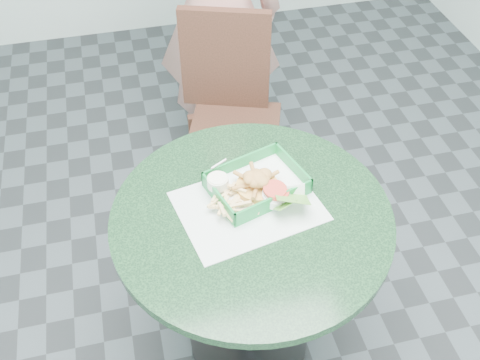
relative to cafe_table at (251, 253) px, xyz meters
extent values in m
cube|color=#303335|center=(0.00, 0.00, -0.58)|extent=(4.00, 5.00, 0.02)
cylinder|color=#2C2C2F|center=(0.00, 0.00, -0.57)|extent=(0.45, 0.45, 0.02)
cylinder|color=#2C2C2F|center=(0.00, 0.00, -0.20)|extent=(0.08, 0.08, 0.70)
cylinder|color=#1C2E21|center=(0.00, 0.00, 0.15)|extent=(0.85, 0.85, 0.03)
cube|color=brown|center=(0.12, 0.76, -0.13)|extent=(0.38, 0.38, 0.04)
cube|color=brown|center=(0.12, 0.93, 0.12)|extent=(0.38, 0.04, 0.46)
cube|color=brown|center=(-0.04, 0.59, -0.37)|extent=(0.04, 0.04, 0.43)
cube|color=brown|center=(0.29, 0.59, -0.37)|extent=(0.04, 0.04, 0.43)
cube|color=brown|center=(-0.04, 0.92, -0.37)|extent=(0.04, 0.04, 0.43)
cube|color=brown|center=(0.29, 0.92, -0.37)|extent=(0.04, 0.04, 0.43)
imported|color=#DC9488|center=(0.14, 1.17, 0.26)|extent=(0.69, 0.54, 1.68)
cube|color=silver|center=(0.00, 0.03, 0.17)|extent=(0.46, 0.38, 0.00)
cube|color=#147D35|center=(0.04, 0.09, 0.18)|extent=(0.28, 0.20, 0.01)
cube|color=white|center=(0.04, 0.09, 0.18)|extent=(0.26, 0.19, 0.00)
cube|color=#147D35|center=(0.04, 0.19, 0.20)|extent=(0.28, 0.01, 0.05)
cube|color=#147D35|center=(0.04, 0.00, 0.20)|extent=(0.28, 0.01, 0.05)
cube|color=#147D35|center=(0.17, 0.09, 0.20)|extent=(0.01, 0.20, 0.05)
cube|color=#147D35|center=(-0.09, 0.09, 0.20)|extent=(0.01, 0.20, 0.05)
cylinder|color=gold|center=(0.03, 0.08, 0.20)|extent=(0.13, 0.13, 0.02)
cylinder|color=silver|center=(-0.07, 0.14, 0.22)|extent=(0.07, 0.07, 0.03)
cylinder|color=white|center=(-0.07, 0.14, 0.24)|extent=(0.06, 0.06, 0.00)
cylinder|color=white|center=(0.06, 0.02, 0.20)|extent=(0.08, 0.08, 0.03)
torus|color=silver|center=(0.06, 0.02, 0.22)|extent=(0.08, 0.08, 0.01)
cylinder|color=red|center=(0.06, 0.02, 0.23)|extent=(0.07, 0.07, 0.01)
camera|label=1|loc=(-0.29, -1.06, 1.44)|focal=42.00mm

